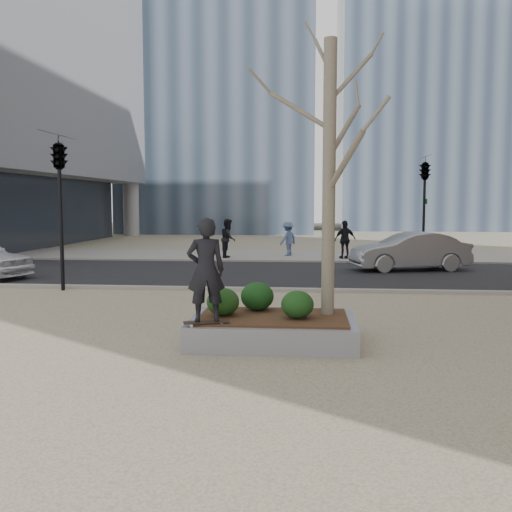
{
  "coord_description": "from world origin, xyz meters",
  "views": [
    {
      "loc": [
        1.65,
        -10.26,
        2.57
      ],
      "look_at": [
        0.5,
        2.0,
        1.4
      ],
      "focal_mm": 40.0,
      "sensor_mm": 36.0,
      "label": 1
    }
  ],
  "objects": [
    {
      "name": "ground",
      "position": [
        0.0,
        0.0,
        0.0
      ],
      "size": [
        120.0,
        120.0,
        0.0
      ],
      "primitive_type": "plane",
      "color": "tan",
      "rests_on": "ground"
    },
    {
      "name": "traffic_light_near",
      "position": [
        -5.5,
        5.6,
        2.25
      ],
      "size": [
        0.6,
        2.48,
        4.5
      ],
      "primitive_type": null,
      "color": "black",
      "rests_on": "ground"
    },
    {
      "name": "planter",
      "position": [
        1.0,
        0.0,
        0.23
      ],
      "size": [
        3.0,
        2.0,
        0.45
      ],
      "primitive_type": "cube",
      "color": "gray",
      "rests_on": "ground"
    },
    {
      "name": "shrub_middle",
      "position": [
        0.66,
        0.52,
        0.76
      ],
      "size": [
        0.64,
        0.64,
        0.54
      ],
      "primitive_type": "ellipsoid",
      "color": "#113712",
      "rests_on": "planter_mulch"
    },
    {
      "name": "shrub_left",
      "position": [
        0.08,
        -0.06,
        0.75
      ],
      "size": [
        0.6,
        0.6,
        0.51
      ],
      "primitive_type": "ellipsoid",
      "color": "#153811",
      "rests_on": "planter_mulch"
    },
    {
      "name": "far_sidewalk",
      "position": [
        0.0,
        17.0,
        0.01
      ],
      "size": [
        60.0,
        6.0,
        0.02
      ],
      "primitive_type": "cube",
      "color": "gray",
      "rests_on": "ground"
    },
    {
      "name": "car_silver",
      "position": [
        5.4,
        11.42,
        0.73
      ],
      "size": [
        4.57,
        2.49,
        1.43
      ],
      "primitive_type": "imported",
      "rotation": [
        0.0,
        0.0,
        4.95
      ],
      "color": "gray",
      "rests_on": "street"
    },
    {
      "name": "pedestrian_b",
      "position": [
        0.64,
        16.85,
        0.83
      ],
      "size": [
        1.11,
        1.19,
        1.62
      ],
      "primitive_type": "imported",
      "rotation": [
        0.0,
        0.0,
        4.07
      ],
      "color": "#475A80",
      "rests_on": "far_sidewalk"
    },
    {
      "name": "pedestrian_a",
      "position": [
        -2.06,
        15.62,
        0.91
      ],
      "size": [
        0.7,
        0.88,
        1.77
      ],
      "primitive_type": "imported",
      "rotation": [
        0.0,
        0.0,
        1.61
      ],
      "color": "black",
      "rests_on": "far_sidewalk"
    },
    {
      "name": "sycamore_tree",
      "position": [
        2.0,
        0.3,
        3.79
      ],
      "size": [
        2.8,
        2.8,
        6.6
      ],
      "primitive_type": null,
      "color": "gray",
      "rests_on": "planter_mulch"
    },
    {
      "name": "pedestrian_c",
      "position": [
        3.26,
        15.64,
        0.89
      ],
      "size": [
        1.1,
        0.76,
        1.73
      ],
      "primitive_type": "imported",
      "rotation": [
        0.0,
        0.0,
        3.51
      ],
      "color": "black",
      "rests_on": "far_sidewalk"
    },
    {
      "name": "traffic_light_far",
      "position": [
        6.5,
        14.6,
        2.25
      ],
      "size": [
        0.6,
        2.48,
        4.5
      ],
      "primitive_type": null,
      "color": "black",
      "rests_on": "ground"
    },
    {
      "name": "shrub_right",
      "position": [
        1.45,
        -0.17,
        0.74
      ],
      "size": [
        0.59,
        0.59,
        0.5
      ],
      "primitive_type": "ellipsoid",
      "color": "#113513",
      "rests_on": "planter_mulch"
    },
    {
      "name": "street",
      "position": [
        0.0,
        10.0,
        0.01
      ],
      "size": [
        60.0,
        8.0,
        0.02
      ],
      "primitive_type": "cube",
      "color": "black",
      "rests_on": "ground"
    },
    {
      "name": "planter_mulch",
      "position": [
        1.0,
        0.0,
        0.47
      ],
      "size": [
        2.7,
        1.7,
        0.04
      ],
      "primitive_type": "cube",
      "color": "#382314",
      "rests_on": "planter"
    },
    {
      "name": "skateboard",
      "position": [
        -0.1,
        -0.76,
        0.49
      ],
      "size": [
        0.8,
        0.41,
        0.08
      ],
      "primitive_type": null,
      "rotation": [
        0.0,
        0.0,
        0.29
      ],
      "color": "black",
      "rests_on": "planter"
    },
    {
      "name": "skateboarder",
      "position": [
        -0.1,
        -0.76,
        1.41
      ],
      "size": [
        0.73,
        0.57,
        1.78
      ],
      "primitive_type": "imported",
      "rotation": [
        0.0,
        0.0,
        3.39
      ],
      "color": "black",
      "rests_on": "skateboard"
    }
  ]
}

